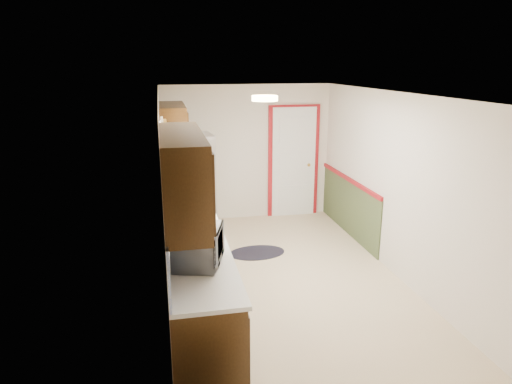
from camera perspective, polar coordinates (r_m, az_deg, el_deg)
name	(u,v)px	position (r m, az deg, el deg)	size (l,w,h in m)	color
room_shell	(284,190)	(5.79, 3.50, 0.29)	(3.20, 5.20, 2.52)	#CBB58F
kitchen_run	(189,234)	(5.45, -8.43, -5.19)	(0.63, 4.00, 2.20)	#311D0B
back_wall_trim	(305,171)	(8.20, 6.14, 2.63)	(1.12, 2.30, 2.08)	maroon
ceiling_fixture	(265,98)	(5.33, 1.11, 11.64)	(0.30, 0.30, 0.06)	#FFD88C
microwave	(199,243)	(4.29, -7.18, -6.32)	(0.59, 0.33, 0.40)	white
refrigerator	(193,183)	(7.69, -7.94, 1.12)	(0.75, 0.72, 1.63)	#B7B7BC
rug	(257,253)	(6.90, 0.11, -7.59)	(0.84, 0.54, 0.01)	black
cooktop	(187,198)	(6.40, -8.67, -0.70)	(0.48, 0.58, 0.02)	black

